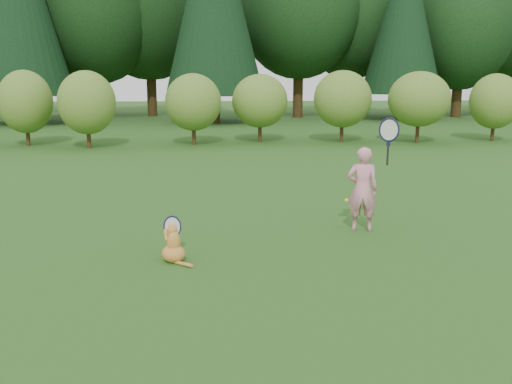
{
  "coord_description": "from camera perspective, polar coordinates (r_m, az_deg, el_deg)",
  "views": [
    {
      "loc": [
        -0.39,
        -7.93,
        2.49
      ],
      "look_at": [
        0.2,
        0.8,
        0.7
      ],
      "focal_mm": 40.0,
      "sensor_mm": 36.0,
      "label": 1
    }
  ],
  "objects": [
    {
      "name": "tennis_ball",
      "position": [
        8.87,
        9.03,
        -0.83
      ],
      "size": [
        0.06,
        0.06,
        0.06
      ],
      "color": "#C4D419",
      "rests_on": "ground"
    },
    {
      "name": "child",
      "position": [
        9.37,
        10.68,
        0.49
      ],
      "size": [
        0.78,
        0.49,
        2.06
      ],
      "rotation": [
        0.0,
        0.0,
        2.96
      ],
      "color": "pink",
      "rests_on": "ground"
    },
    {
      "name": "shrub_row",
      "position": [
        20.96,
        -2.83,
        8.56
      ],
      "size": [
        28.0,
        3.0,
        2.8
      ],
      "primitive_type": null,
      "color": "#487324",
      "rests_on": "ground"
    },
    {
      "name": "cat",
      "position": [
        7.86,
        -8.28,
        -4.94
      ],
      "size": [
        0.52,
        0.77,
        0.72
      ],
      "rotation": [
        0.0,
        0.0,
        0.39
      ],
      "color": "#C37225",
      "rests_on": "ground"
    },
    {
      "name": "ground",
      "position": [
        8.32,
        -1.01,
        -5.85
      ],
      "size": [
        100.0,
        100.0,
        0.0
      ],
      "primitive_type": "plane",
      "color": "#225217",
      "rests_on": "ground"
    }
  ]
}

